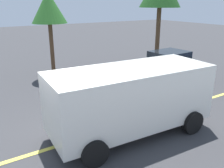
% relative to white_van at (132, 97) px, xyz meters
% --- Properties ---
extents(ground_plane, '(80.00, 80.00, 0.00)m').
position_rel_white_van_xyz_m(ground_plane, '(-1.93, 0.49, -1.27)').
color(ground_plane, '#38383A').
extents(lane_marking_centre, '(28.00, 0.16, 0.01)m').
position_rel_white_van_xyz_m(lane_marking_centre, '(1.07, 0.49, -1.26)').
color(lane_marking_centre, '#E0D14C').
extents(white_van, '(5.30, 2.49, 2.20)m').
position_rel_white_van_xyz_m(white_van, '(0.00, 0.00, 0.00)').
color(white_van, silver).
rests_on(white_van, ground_plane).
extents(car_silver_near_curb, '(4.01, 2.21, 1.62)m').
position_rel_white_van_xyz_m(car_silver_near_curb, '(4.96, 3.48, -0.46)').
color(car_silver_near_curb, '#B7BABF').
rests_on(car_silver_near_curb, ground_plane).
extents(tree_centre_verge, '(1.90, 1.90, 4.71)m').
position_rel_white_van_xyz_m(tree_centre_verge, '(0.01, 7.53, 2.54)').
color(tree_centre_verge, '#513823').
rests_on(tree_centre_verge, ground_plane).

